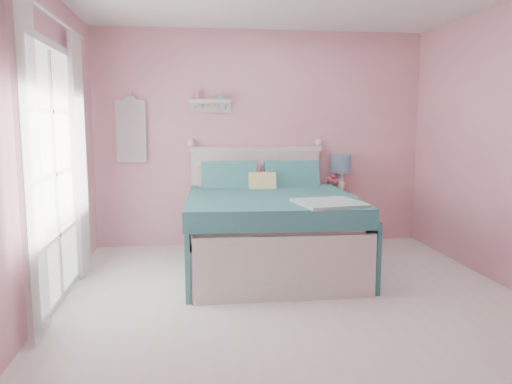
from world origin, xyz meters
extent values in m
plane|color=silver|center=(0.00, 0.00, 0.00)|extent=(4.50, 4.50, 0.00)
plane|color=#D0839A|center=(0.00, 2.25, 1.30)|extent=(4.00, 0.00, 4.00)
plane|color=#D0839A|center=(0.00, -2.25, 1.30)|extent=(4.00, 0.00, 4.00)
plane|color=#D0839A|center=(-2.00, 0.00, 1.30)|extent=(0.00, 4.50, 4.50)
cube|color=silver|center=(-0.07, 1.17, 0.22)|extent=(1.61, 2.07, 0.44)
cube|color=silver|center=(-0.07, 1.17, 0.52)|extent=(1.54, 2.01, 0.16)
cube|color=silver|center=(-0.07, 2.19, 0.58)|extent=(1.56, 0.07, 1.15)
cube|color=silver|center=(-0.08, 2.19, 1.18)|extent=(1.62, 0.09, 0.06)
cube|color=silver|center=(-0.07, 0.17, 0.28)|extent=(1.56, 0.06, 0.56)
cube|color=teal|center=(-0.08, 1.02, 0.69)|extent=(1.72, 1.82, 0.18)
cube|color=pink|center=(-0.44, 1.87, 0.80)|extent=(0.69, 0.30, 0.43)
cube|color=pink|center=(0.29, 1.87, 0.80)|extent=(0.69, 0.30, 0.43)
cube|color=#CCBC59|center=(-0.08, 1.59, 0.80)|extent=(0.31, 0.23, 0.31)
cube|color=beige|center=(0.94, 2.02, 0.31)|extent=(0.43, 0.40, 0.62)
cube|color=silver|center=(0.94, 1.83, 0.49)|extent=(0.37, 0.02, 0.16)
sphere|color=white|center=(0.94, 1.81, 0.49)|extent=(0.03, 0.03, 0.03)
cylinder|color=white|center=(0.98, 2.12, 0.63)|extent=(0.16, 0.16, 0.02)
cylinder|color=white|center=(0.98, 2.12, 0.76)|extent=(0.08, 0.08, 0.27)
cylinder|color=#6C94B5|center=(0.98, 2.12, 1.00)|extent=(0.25, 0.25, 0.22)
imported|color=silver|center=(0.86, 2.05, 0.70)|extent=(0.16, 0.16, 0.15)
imported|color=pink|center=(0.86, 1.89, 0.66)|extent=(0.12, 0.12, 0.08)
sphere|color=#CC4564|center=(0.86, 2.05, 0.85)|extent=(0.06, 0.06, 0.06)
sphere|color=#CC4564|center=(0.90, 2.07, 0.81)|extent=(0.06, 0.06, 0.06)
sphere|color=#CC4564|center=(0.82, 2.06, 0.82)|extent=(0.06, 0.06, 0.06)
sphere|color=#CC4564|center=(0.88, 2.02, 0.79)|extent=(0.06, 0.06, 0.06)
sphere|color=#CC4564|center=(0.83, 2.03, 0.80)|extent=(0.06, 0.06, 0.06)
cube|color=silver|center=(-0.62, 2.17, 1.75)|extent=(0.50, 0.14, 0.04)
cube|color=silver|center=(-0.62, 2.23, 1.68)|extent=(0.50, 0.03, 0.12)
cylinder|color=#D18C99|center=(-0.78, 2.17, 1.82)|extent=(0.06, 0.06, 0.10)
cube|color=#6C94B5|center=(-0.51, 2.17, 1.80)|extent=(0.08, 0.06, 0.07)
cube|color=white|center=(-1.55, 2.18, 1.40)|extent=(0.34, 0.03, 0.72)
cube|color=silver|center=(-1.97, 0.40, 2.13)|extent=(0.04, 1.32, 0.06)
cube|color=silver|center=(-1.97, 0.40, 0.03)|extent=(0.04, 1.32, 0.06)
cube|color=silver|center=(-1.97, -0.23, 1.05)|extent=(0.04, 0.06, 2.10)
cube|color=silver|center=(-1.97, 1.03, 1.05)|extent=(0.04, 0.06, 2.10)
cube|color=white|center=(-1.97, 0.40, 1.08)|extent=(0.02, 1.20, 2.04)
cube|color=white|center=(-1.92, -0.34, 1.18)|extent=(0.04, 0.40, 2.32)
cube|color=white|center=(-1.92, 1.14, 1.18)|extent=(0.04, 0.40, 2.32)
camera|label=1|loc=(-0.84, -3.84, 1.50)|focal=35.00mm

